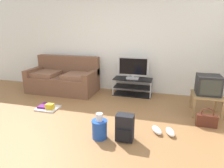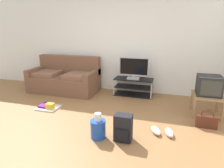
% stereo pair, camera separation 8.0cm
% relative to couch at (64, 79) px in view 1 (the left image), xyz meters
% --- Properties ---
extents(ground_plane, '(9.00, 9.80, 0.02)m').
position_rel_couch_xyz_m(ground_plane, '(1.25, -1.91, -0.35)').
color(ground_plane, olive).
extents(wall_back, '(9.00, 0.10, 2.70)m').
position_rel_couch_xyz_m(wall_back, '(1.25, 0.54, 1.01)').
color(wall_back, white).
rests_on(wall_back, ground_plane).
extents(couch, '(1.80, 0.90, 0.93)m').
position_rel_couch_xyz_m(couch, '(0.00, 0.00, 0.00)').
color(couch, brown).
rests_on(couch, ground_plane).
extents(tv_stand, '(0.97, 0.43, 0.43)m').
position_rel_couch_xyz_m(tv_stand, '(1.86, 0.19, -0.12)').
color(tv_stand, black).
rests_on(tv_stand, ground_plane).
extents(flat_tv, '(0.75, 0.22, 0.55)m').
position_rel_couch_xyz_m(flat_tv, '(1.86, 0.16, 0.37)').
color(flat_tv, '#B2B2B7').
rests_on(flat_tv, tv_stand).
extents(side_table, '(0.56, 0.56, 0.42)m').
position_rel_couch_xyz_m(side_table, '(3.47, -0.57, 0.02)').
color(side_table, '#9E7A4C').
rests_on(side_table, ground_plane).
extents(crt_tv, '(0.44, 0.42, 0.38)m').
position_rel_couch_xyz_m(crt_tv, '(3.47, -0.55, 0.27)').
color(crt_tv, '#232326').
rests_on(crt_tv, side_table).
extents(backpack, '(0.27, 0.25, 0.42)m').
position_rel_couch_xyz_m(backpack, '(2.10, -1.94, -0.13)').
color(backpack, black).
rests_on(backpack, ground_plane).
extents(handbag, '(0.34, 0.11, 0.35)m').
position_rel_couch_xyz_m(handbag, '(3.40, -1.13, -0.21)').
color(handbag, '#4C2319').
rests_on(handbag, ground_plane).
extents(cleaning_bucket, '(0.25, 0.25, 0.42)m').
position_rel_couch_xyz_m(cleaning_bucket, '(1.71, -1.98, -0.16)').
color(cleaning_bucket, blue).
rests_on(cleaning_bucket, ground_plane).
extents(sneakers_pair, '(0.43, 0.30, 0.09)m').
position_rel_couch_xyz_m(sneakers_pair, '(2.68, -1.58, -0.29)').
color(sneakers_pair, white).
rests_on(sneakers_pair, ground_plane).
extents(floor_tray, '(0.45, 0.37, 0.14)m').
position_rel_couch_xyz_m(floor_tray, '(0.26, -1.21, -0.30)').
color(floor_tray, silver).
rests_on(floor_tray, ground_plane).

